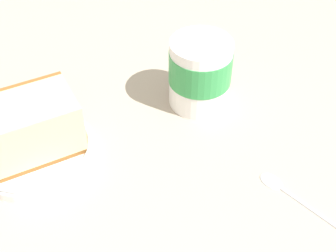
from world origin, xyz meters
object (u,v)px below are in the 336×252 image
object	(u,v)px
small_plate	(35,150)
tea_mug	(201,70)
cake_slice	(28,126)
teaspoon	(287,190)

from	to	relation	value
small_plate	tea_mug	bearing A→B (deg)	-22.65
tea_mug	small_plate	bearing A→B (deg)	157.35
small_plate	cake_slice	xyz separation A→B (cm)	(0.10, 0.26, 3.77)
small_plate	cake_slice	distance (cm)	3.78
small_plate	cake_slice	world-z (taller)	cake_slice
cake_slice	tea_mug	distance (cm)	23.13
cake_slice	tea_mug	xyz separation A→B (cm)	(21.23, -9.16, 0.59)
cake_slice	teaspoon	distance (cm)	30.91
cake_slice	teaspoon	size ratio (longest dim) A/B	1.06
small_plate	tea_mug	xyz separation A→B (cm)	(21.33, -8.90, 4.35)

